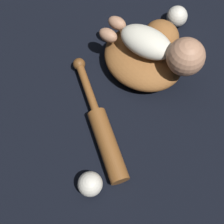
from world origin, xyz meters
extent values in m
plane|color=black|center=(0.00, 0.00, 0.00)|extent=(6.00, 6.00, 0.00)
ellipsoid|color=#935B2D|center=(-0.03, -0.01, 0.05)|extent=(0.36, 0.35, 0.11)
ellipsoid|color=#935B2D|center=(0.02, 0.10, 0.05)|extent=(0.16, 0.16, 0.11)
ellipsoid|color=silver|center=(-0.03, -0.01, 0.14)|extent=(0.21, 0.16, 0.08)
sphere|color=tan|center=(0.10, -0.05, 0.17)|extent=(0.12, 0.12, 0.12)
ellipsoid|color=tan|center=(-0.14, 0.07, 0.13)|extent=(0.08, 0.06, 0.04)
ellipsoid|color=tan|center=(-0.16, 0.01, 0.13)|extent=(0.08, 0.06, 0.04)
cylinder|color=brown|center=(-0.09, -0.33, 0.03)|extent=(0.17, 0.24, 0.06)
cylinder|color=brown|center=(-0.20, -0.14, 0.03)|extent=(0.12, 0.18, 0.03)
sphere|color=brown|center=(-0.25, -0.06, 0.03)|extent=(0.04, 0.04, 0.04)
sphere|color=silver|center=(-0.12, -0.46, 0.04)|extent=(0.08, 0.08, 0.08)
sphere|color=silver|center=(0.07, 0.21, 0.04)|extent=(0.08, 0.08, 0.08)
camera|label=1|loc=(-0.03, -0.63, 0.97)|focal=50.00mm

